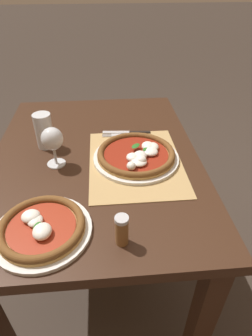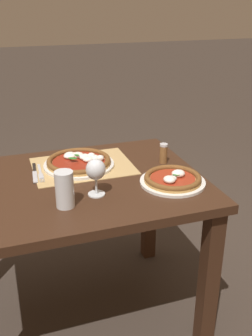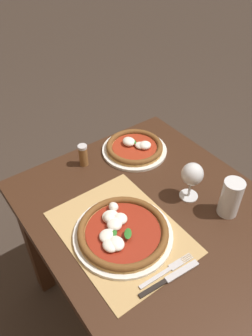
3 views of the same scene
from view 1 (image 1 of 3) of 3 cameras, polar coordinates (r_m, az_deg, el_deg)
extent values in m
plane|color=#382D26|center=(1.66, -4.50, -18.96)|extent=(24.00, 24.00, 0.00)
cube|color=#382114|center=(1.15, -6.18, 1.91)|extent=(1.11, 0.82, 0.04)
cube|color=#382114|center=(1.16, 15.16, -27.42)|extent=(0.07, 0.07, 0.70)
cube|color=#382114|center=(1.79, 5.83, 1.63)|extent=(0.07, 0.07, 0.70)
cube|color=#382114|center=(1.81, -16.59, 0.45)|extent=(0.07, 0.07, 0.70)
cube|color=tan|center=(1.09, 1.92, 1.31)|extent=(0.46, 0.35, 0.00)
cylinder|color=silver|center=(1.10, 2.05, 2.14)|extent=(0.33, 0.33, 0.01)
cylinder|color=tan|center=(1.09, 2.06, 2.62)|extent=(0.30, 0.30, 0.01)
torus|color=brown|center=(1.09, 2.07, 3.05)|extent=(0.30, 0.30, 0.02)
cylinder|color=maroon|center=(1.09, 2.07, 2.90)|extent=(0.25, 0.25, 0.00)
ellipsoid|color=white|center=(1.05, 1.40, 2.19)|extent=(0.05, 0.05, 0.03)
ellipsoid|color=white|center=(1.12, 5.48, 4.33)|extent=(0.05, 0.05, 0.03)
ellipsoid|color=white|center=(1.06, 2.93, 2.58)|extent=(0.05, 0.05, 0.03)
ellipsoid|color=white|center=(1.12, 4.48, 4.46)|extent=(0.06, 0.05, 0.03)
ellipsoid|color=white|center=(1.00, 1.07, 0.44)|extent=(0.04, 0.03, 0.03)
ellipsoid|color=white|center=(1.08, 5.02, 3.32)|extent=(0.06, 0.06, 0.02)
ellipsoid|color=white|center=(1.03, 2.65, 1.28)|extent=(0.06, 0.06, 0.02)
ellipsoid|color=white|center=(1.03, 3.14, 1.63)|extent=(0.04, 0.04, 0.03)
ellipsoid|color=#286B23|center=(1.10, 1.97, 4.52)|extent=(0.05, 0.05, 0.00)
ellipsoid|color=#286B23|center=(1.09, 4.42, 3.91)|extent=(0.04, 0.05, 0.00)
cylinder|color=silver|center=(0.86, -16.58, -12.18)|extent=(0.28, 0.28, 0.01)
cylinder|color=tan|center=(0.85, -16.71, -11.68)|extent=(0.25, 0.25, 0.01)
torus|color=brown|center=(0.84, -16.83, -11.23)|extent=(0.25, 0.25, 0.02)
cylinder|color=maroon|center=(0.84, -16.79, -11.38)|extent=(0.19, 0.19, 0.00)
ellipsoid|color=white|center=(0.85, -17.96, -10.13)|extent=(0.05, 0.04, 0.02)
ellipsoid|color=white|center=(0.81, -16.66, -12.23)|extent=(0.06, 0.05, 0.03)
ellipsoid|color=white|center=(0.86, -18.77, -9.28)|extent=(0.05, 0.05, 0.03)
ellipsoid|color=#286B23|center=(0.82, -17.55, -11.53)|extent=(0.05, 0.03, 0.00)
cylinder|color=silver|center=(1.11, -13.93, 0.88)|extent=(0.07, 0.07, 0.00)
cylinder|color=silver|center=(1.09, -14.19, 2.38)|extent=(0.01, 0.01, 0.06)
ellipsoid|color=silver|center=(1.05, -14.79, 5.77)|extent=(0.08, 0.08, 0.08)
ellipsoid|color=#AD5B14|center=(1.05, -14.71, 5.29)|extent=(0.07, 0.07, 0.05)
cylinder|color=silver|center=(1.20, -16.31, 7.28)|extent=(0.07, 0.07, 0.15)
cylinder|color=black|center=(1.20, -16.19, 6.68)|extent=(0.07, 0.07, 0.12)
cylinder|color=silver|center=(1.17, -16.74, 9.46)|extent=(0.07, 0.07, 0.02)
cube|color=#B7B7BC|center=(1.26, 1.70, 6.75)|extent=(0.02, 0.12, 0.00)
cube|color=#B7B7BC|center=(1.25, -1.97, 6.67)|extent=(0.02, 0.05, 0.00)
cylinder|color=#B7B7BC|center=(1.26, -3.92, 6.82)|extent=(0.00, 0.04, 0.00)
cylinder|color=#B7B7BC|center=(1.26, -3.93, 6.69)|extent=(0.00, 0.04, 0.00)
cylinder|color=#B7B7BC|center=(1.25, -3.93, 6.55)|extent=(0.00, 0.04, 0.00)
cylinder|color=#B7B7BC|center=(1.25, -3.93, 6.41)|extent=(0.00, 0.04, 0.00)
cube|color=black|center=(1.28, 2.82, 7.27)|extent=(0.02, 0.10, 0.01)
cube|color=#B7B7BC|center=(1.28, -2.04, 7.25)|extent=(0.03, 0.12, 0.00)
cylinder|color=brown|center=(0.77, -0.85, -12.84)|extent=(0.04, 0.04, 0.08)
cylinder|color=#BCBCC1|center=(0.74, -0.89, -10.38)|extent=(0.04, 0.04, 0.01)
camera|label=2|loc=(2.00, -64.13, 21.68)|focal=42.00mm
camera|label=3|loc=(1.56, 20.05, 44.73)|focal=35.00mm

